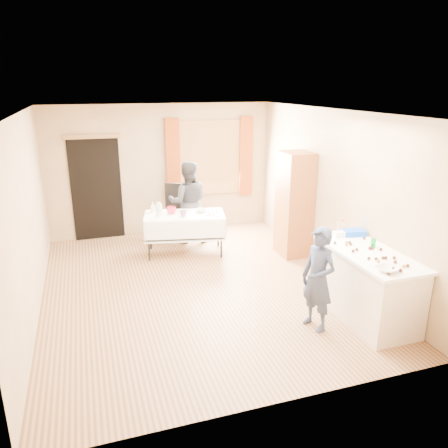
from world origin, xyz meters
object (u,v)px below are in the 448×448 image
object	(u,v)px
woman	(188,202)
chair	(175,222)
cabinet	(294,204)
counter	(366,285)
girl	(318,279)
party_table	(185,230)

from	to	relation	value
woman	chair	bearing A→B (deg)	-35.83
cabinet	woman	xyz separation A→B (m)	(-1.63, 1.24, -0.14)
cabinet	counter	size ratio (longest dim) A/B	1.18
girl	woman	size ratio (longest dim) A/B	0.85
counter	party_table	size ratio (longest dim) A/B	1.02
party_table	girl	xyz separation A→B (m)	(1.00, -2.99, 0.22)
counter	chair	xyz separation A→B (m)	(-1.75, 3.83, -0.13)
chair	woman	bearing A→B (deg)	-27.90
girl	counter	bearing A→B (deg)	76.70
counter	girl	world-z (taller)	girl
cabinet	chair	size ratio (longest dim) A/B	1.72
woman	party_table	bearing A→B (deg)	84.98
cabinet	woman	size ratio (longest dim) A/B	1.17
chair	woman	world-z (taller)	woman
party_table	chair	distance (m)	0.90
counter	chair	world-z (taller)	chair
party_table	chair	world-z (taller)	chair
cabinet	counter	world-z (taller)	cabinet
party_table	counter	bearing A→B (deg)	-47.54
cabinet	chair	xyz separation A→B (m)	(-1.85, 1.49, -0.60)
woman	cabinet	bearing A→B (deg)	157.20
counter	girl	xyz separation A→B (m)	(-0.76, -0.06, 0.21)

